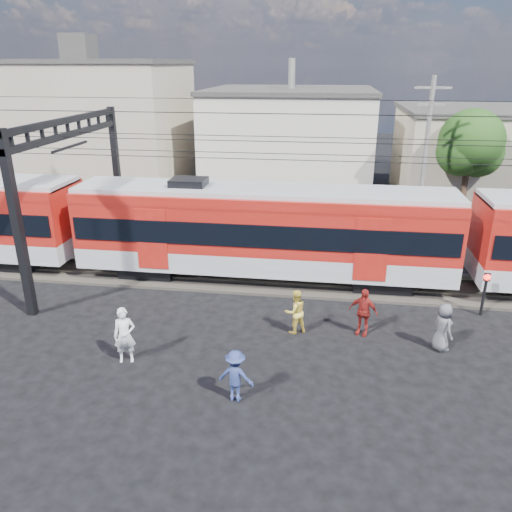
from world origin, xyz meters
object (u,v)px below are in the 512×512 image
object	(u,v)px
pedestrian_c	(236,376)
crossing_signal	(485,286)
commuter_train	(268,229)
pedestrian_a	(125,335)

from	to	relation	value
pedestrian_c	crossing_signal	xyz separation A→B (m)	(8.39, 6.43, 0.41)
commuter_train	pedestrian_a	bearing A→B (deg)	-117.76
commuter_train	crossing_signal	size ratio (longest dim) A/B	28.87
pedestrian_c	crossing_signal	bearing A→B (deg)	-134.94
commuter_train	pedestrian_c	xyz separation A→B (m)	(0.13, -8.56, -1.61)
pedestrian_a	pedestrian_c	size ratio (longest dim) A/B	1.19
pedestrian_a	pedestrian_c	world-z (taller)	pedestrian_a
pedestrian_c	pedestrian_a	bearing A→B (deg)	-13.14
commuter_train	pedestrian_a	world-z (taller)	commuter_train
pedestrian_c	crossing_signal	size ratio (longest dim) A/B	0.91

